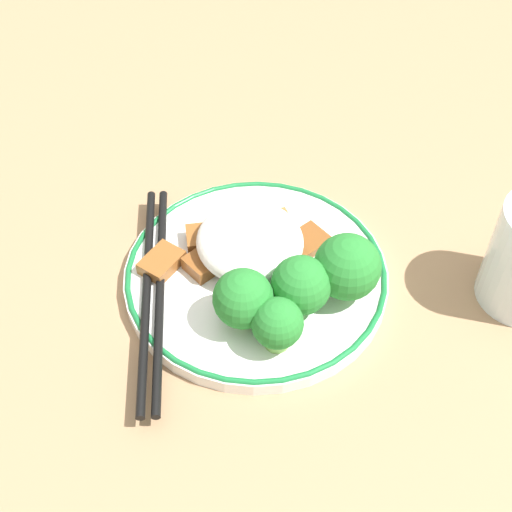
% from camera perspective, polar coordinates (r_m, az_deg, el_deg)
% --- Properties ---
extents(ground_plane, '(3.00, 3.00, 0.00)m').
position_cam_1_polar(ground_plane, '(0.61, 0.00, -2.02)').
color(ground_plane, '#9E7A56').
extents(plate, '(0.22, 0.22, 0.02)m').
position_cam_1_polar(plate, '(0.61, 0.00, -1.53)').
color(plate, white).
rests_on(plate, ground_plane).
extents(rice_mound, '(0.09, 0.09, 0.04)m').
position_cam_1_polar(rice_mound, '(0.60, -0.49, 1.16)').
color(rice_mound, white).
rests_on(rice_mound, plate).
extents(broccoli_back_left, '(0.05, 0.05, 0.05)m').
position_cam_1_polar(broccoli_back_left, '(0.55, -1.04, -3.46)').
color(broccoli_back_left, '#7FB756').
rests_on(broccoli_back_left, plate).
extents(broccoli_back_center, '(0.04, 0.04, 0.05)m').
position_cam_1_polar(broccoli_back_center, '(0.54, 1.72, -5.47)').
color(broccoli_back_center, '#7FB756').
rests_on(broccoli_back_center, plate).
extents(broccoli_back_right, '(0.05, 0.05, 0.05)m').
position_cam_1_polar(broccoli_back_right, '(0.56, 3.60, -2.38)').
color(broccoli_back_right, '#7FB756').
rests_on(broccoli_back_right, plate).
extents(broccoli_mid_left, '(0.05, 0.05, 0.06)m').
position_cam_1_polar(broccoli_mid_left, '(0.57, 7.31, -0.89)').
color(broccoli_mid_left, '#7FB756').
rests_on(broccoli_mid_left, plate).
extents(meat_near_front, '(0.04, 0.04, 0.01)m').
position_cam_1_polar(meat_near_front, '(0.62, -4.10, 1.50)').
color(meat_near_front, brown).
rests_on(meat_near_front, plate).
extents(meat_near_left, '(0.04, 0.04, 0.01)m').
position_cam_1_polar(meat_near_left, '(0.64, 1.24, 2.64)').
color(meat_near_left, '#9E6633').
rests_on(meat_near_left, plate).
extents(meat_near_right, '(0.03, 0.03, 0.01)m').
position_cam_1_polar(meat_near_right, '(0.60, -4.37, -0.70)').
color(meat_near_right, brown).
rests_on(meat_near_right, plate).
extents(meat_near_back, '(0.04, 0.04, 0.01)m').
position_cam_1_polar(meat_near_back, '(0.62, 4.16, 1.20)').
color(meat_near_back, brown).
rests_on(meat_near_back, plate).
extents(meat_on_rice_edge, '(0.04, 0.03, 0.01)m').
position_cam_1_polar(meat_on_rice_edge, '(0.61, -7.55, -0.51)').
color(meat_on_rice_edge, brown).
rests_on(meat_on_rice_edge, plate).
extents(chopsticks, '(0.19, 0.16, 0.01)m').
position_cam_1_polar(chopsticks, '(0.59, -8.22, -2.81)').
color(chopsticks, black).
rests_on(chopsticks, plate).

